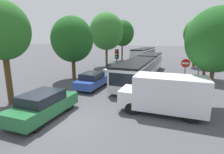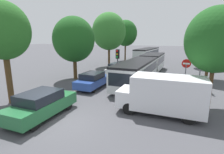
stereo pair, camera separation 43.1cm
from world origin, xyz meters
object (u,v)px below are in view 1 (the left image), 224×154
(queued_car_white, at_px, (116,69))
(tree_right_mid, at_px, (208,34))
(articulated_bus, at_px, (143,66))
(traffic_light, at_px, (117,59))
(direction_sign_post, at_px, (200,60))
(queued_car_blue, at_px, (92,80))
(tree_right_near, at_px, (217,42))
(queued_car_green, at_px, (43,105))
(no_entry_sign, at_px, (185,70))
(tree_left_far, at_px, (106,32))
(tree_right_far, at_px, (197,34))
(city_bus_rear, at_px, (144,53))
(tree_left_near, at_px, (2,32))
(tree_left_mid, at_px, (71,41))
(white_van, at_px, (165,93))
(tree_left_distant, at_px, (123,34))

(queued_car_white, distance_m, tree_right_mid, 10.71)
(articulated_bus, height_order, queued_car_white, articulated_bus)
(traffic_light, height_order, direction_sign_post, direction_sign_post)
(direction_sign_post, bearing_deg, queued_car_blue, 13.16)
(articulated_bus, xyz_separation_m, tree_right_near, (5.85, -7.34, 2.89))
(queued_car_green, bearing_deg, no_entry_sign, -44.12)
(tree_left_far, relative_size, tree_right_far, 1.12)
(traffic_light, xyz_separation_m, tree_right_mid, (8.32, 5.45, 2.37))
(city_bus_rear, relative_size, tree_right_far, 1.52)
(tree_right_far, bearing_deg, city_bus_rear, 147.22)
(queued_car_green, xyz_separation_m, tree_right_far, (9.06, 23.13, 4.29))
(direction_sign_post, bearing_deg, tree_right_near, 86.09)
(queued_car_white, relative_size, tree_left_near, 0.63)
(city_bus_rear, bearing_deg, tree_left_mid, 172.35)
(no_entry_sign, bearing_deg, white_van, -12.65)
(queued_car_white, distance_m, tree_right_near, 12.30)
(queued_car_blue, bearing_deg, tree_right_near, -99.52)
(queued_car_white, height_order, tree_left_far, tree_left_far)
(direction_sign_post, relative_size, tree_left_mid, 0.53)
(queued_car_blue, bearing_deg, white_van, -117.61)
(queued_car_white, bearing_deg, tree_left_far, 32.60)
(articulated_bus, bearing_deg, tree_left_near, -30.49)
(traffic_light, xyz_separation_m, tree_left_distant, (-5.26, 17.90, 2.77))
(tree_right_near, bearing_deg, city_bus_rear, 110.89)
(city_bus_rear, distance_m, tree_left_far, 12.16)
(city_bus_rear, xyz_separation_m, traffic_light, (1.41, -20.33, 1.11))
(no_entry_sign, bearing_deg, tree_right_near, 28.08)
(no_entry_sign, bearing_deg, queued_car_white, -120.76)
(traffic_light, relative_size, no_entry_sign, 1.21)
(tree_left_mid, relative_size, tree_left_distant, 0.85)
(queued_car_white, xyz_separation_m, tree_left_near, (-3.49, -11.63, 4.06))
(traffic_light, relative_size, tree_left_far, 0.41)
(tree_left_far, distance_m, tree_right_near, 18.47)
(queued_car_green, xyz_separation_m, tree_left_mid, (-3.93, 8.83, 3.43))
(queued_car_blue, distance_m, white_van, 7.43)
(tree_left_near, bearing_deg, tree_right_mid, 45.13)
(direction_sign_post, height_order, tree_right_mid, tree_right_mid)
(direction_sign_post, distance_m, tree_left_far, 15.32)
(tree_left_near, relative_size, tree_right_far, 0.92)
(tree_left_distant, distance_m, tree_right_far, 13.54)
(white_van, bearing_deg, tree_left_mid, -30.33)
(tree_right_mid, bearing_deg, white_van, -106.19)
(articulated_bus, xyz_separation_m, tree_left_far, (-7.12, 5.77, 3.96))
(direction_sign_post, xyz_separation_m, tree_left_mid, (-12.55, -1.11, 1.64))
(articulated_bus, relative_size, queued_car_white, 3.64)
(queued_car_blue, relative_size, tree_right_near, 0.65)
(city_bus_rear, xyz_separation_m, tree_left_mid, (-3.76, -20.24, 2.80))
(tree_left_far, height_order, tree_right_mid, tree_left_far)
(queued_car_green, relative_size, queued_car_white, 1.01)
(city_bus_rear, distance_m, queued_car_white, 16.56)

